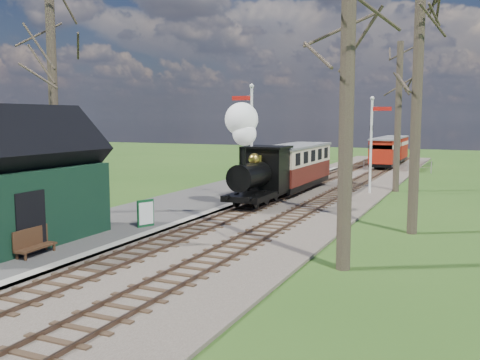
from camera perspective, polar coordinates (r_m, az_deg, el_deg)
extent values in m
plane|color=#2E541A|center=(14.52, -21.93, -11.94)|extent=(140.00, 140.00, 0.00)
ellipsoid|color=#385B23|center=(80.15, -2.58, -7.20)|extent=(57.60, 36.00, 16.20)
ellipsoid|color=#385B23|center=(77.79, 23.44, -10.71)|extent=(70.40, 44.00, 19.80)
ellipsoid|color=#385B23|center=(84.12, 11.09, -7.81)|extent=(64.00, 40.00, 18.00)
cube|color=brown|center=(32.95, 8.52, -1.16)|extent=(8.00, 60.00, 0.10)
cube|color=brown|center=(33.46, 5.55, -0.84)|extent=(0.07, 60.00, 0.12)
cube|color=brown|center=(33.16, 7.19, -0.93)|extent=(0.07, 60.00, 0.12)
cube|color=#38281C|center=(33.31, 6.37, -0.96)|extent=(1.60, 60.00, 0.09)
cube|color=brown|center=(32.73, 9.87, -1.07)|extent=(0.07, 60.00, 0.12)
cube|color=brown|center=(32.51, 11.58, -1.17)|extent=(0.07, 60.00, 0.12)
cube|color=#38281C|center=(32.62, 10.72, -1.20)|extent=(1.60, 60.00, 0.09)
cube|color=#474442|center=(27.44, -5.81, -2.59)|extent=(5.00, 44.00, 0.20)
cube|color=#B2AD9E|center=(26.38, -1.47, -2.92)|extent=(0.40, 44.00, 0.21)
cube|color=black|center=(19.90, -22.46, -2.54)|extent=(3.00, 6.00, 2.60)
cube|color=black|center=(19.70, -22.70, 2.78)|extent=(3.25, 6.30, 3.25)
cube|color=black|center=(18.18, -21.40, -4.28)|extent=(0.06, 1.20, 2.00)
cylinder|color=silver|center=(27.67, 1.24, 3.56)|extent=(0.14, 0.14, 6.00)
sphere|color=silver|center=(27.67, 1.26, 9.99)|extent=(0.24, 0.24, 0.24)
cube|color=#B7140F|center=(27.86, 0.20, 8.73)|extent=(1.10, 0.08, 0.22)
cube|color=black|center=(27.63, 1.25, 6.46)|extent=(0.18, 0.06, 0.30)
cylinder|color=silver|center=(32.02, 13.79, 3.35)|extent=(0.14, 0.14, 5.50)
sphere|color=silver|center=(31.99, 13.93, 8.46)|extent=(0.24, 0.24, 0.24)
cube|color=#B7140F|center=(31.88, 14.88, 7.36)|extent=(1.10, 0.08, 0.22)
cube|color=black|center=(31.98, 13.84, 5.41)|extent=(0.18, 0.06, 0.30)
cylinder|color=#382D23|center=(25.34, -19.31, 8.56)|extent=(0.41, 0.41, 11.00)
cylinder|color=#382D23|center=(15.92, 11.40, 11.91)|extent=(0.42, 0.42, 12.00)
cylinder|color=#382D23|center=(21.57, 18.32, 7.65)|extent=(0.40, 0.40, 10.00)
cylinder|color=#382D23|center=(33.76, 16.50, 6.41)|extent=(0.39, 0.39, 9.00)
cube|color=slate|center=(46.64, 12.00, 1.94)|extent=(12.60, 0.02, 0.01)
cube|color=slate|center=(46.66, 11.99, 1.57)|extent=(12.60, 0.02, 0.02)
cylinder|color=slate|center=(46.66, 11.99, 1.63)|extent=(0.08, 0.08, 1.00)
cube|color=black|center=(26.74, 1.81, -1.50)|extent=(1.89, 4.45, 0.28)
cylinder|color=black|center=(26.00, 1.26, 0.49)|extent=(1.22, 2.89, 1.22)
cube|color=black|center=(27.84, 2.86, 1.13)|extent=(2.00, 1.78, 2.22)
cylinder|color=black|center=(24.90, 0.27, 2.53)|extent=(0.31, 0.31, 0.89)
sphere|color=#B49234|center=(26.24, 1.55, 2.25)|extent=(0.58, 0.58, 0.58)
sphere|color=white|center=(24.80, 0.48, 4.96)|extent=(1.11, 1.11, 1.11)
sphere|color=white|center=(24.97, 0.16, 6.50)|extent=(1.56, 1.56, 1.56)
cylinder|color=black|center=(25.75, -0.35, -2.14)|extent=(0.11, 0.71, 0.71)
cylinder|color=black|center=(25.35, 1.71, -2.28)|extent=(0.11, 0.71, 0.71)
cube|color=black|center=(32.34, 5.85, -0.30)|extent=(2.11, 7.79, 0.33)
cube|color=#501812|center=(32.26, 5.87, 0.88)|extent=(2.22, 7.79, 1.00)
cube|color=beige|center=(32.18, 5.89, 2.65)|extent=(2.22, 7.79, 1.00)
cube|color=slate|center=(32.14, 5.90, 3.64)|extent=(2.34, 8.01, 0.13)
cube|color=black|center=(48.15, 15.17, 1.75)|extent=(1.86, 4.90, 0.29)
cube|color=#9A1B0C|center=(48.11, 15.19, 2.44)|extent=(1.96, 4.90, 0.88)
cube|color=beige|center=(48.05, 15.22, 3.49)|extent=(1.96, 4.90, 0.88)
cube|color=slate|center=(48.03, 15.24, 4.08)|extent=(2.06, 5.09, 0.12)
cube|color=black|center=(53.57, 16.09, 2.20)|extent=(1.86, 4.90, 0.29)
cube|color=#9A1B0C|center=(53.53, 16.11, 2.83)|extent=(1.96, 4.90, 0.88)
cube|color=beige|center=(53.49, 16.14, 3.77)|extent=(1.96, 4.90, 0.88)
cube|color=slate|center=(53.46, 16.16, 4.29)|extent=(2.06, 5.09, 0.12)
cube|color=#0E411F|center=(21.53, -10.05, -3.50)|extent=(0.36, 0.71, 1.08)
cube|color=silver|center=(21.49, -9.97, -3.52)|extent=(0.27, 0.59, 0.88)
cube|color=#412817|center=(18.13, -20.94, -6.73)|extent=(0.51, 1.52, 0.06)
cube|color=#412817|center=(18.20, -21.44, -5.77)|extent=(0.14, 1.50, 0.64)
cube|color=#412817|center=(17.62, -22.04, -7.63)|extent=(0.06, 0.06, 0.21)
cube|color=#412817|center=(18.72, -19.88, -6.71)|extent=(0.06, 0.06, 0.21)
imported|color=black|center=(20.11, -17.72, -4.00)|extent=(0.38, 0.54, 1.39)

